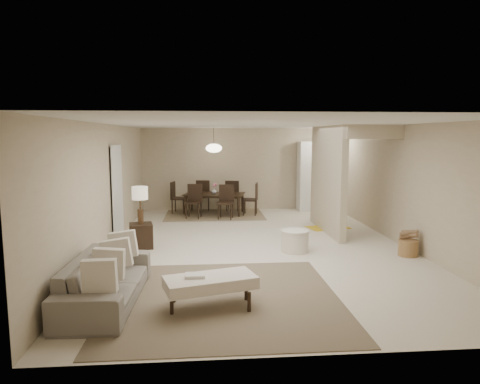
{
  "coord_description": "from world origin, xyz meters",
  "views": [
    {
      "loc": [
        -1.09,
        -8.61,
        2.27
      ],
      "look_at": [
        -0.33,
        0.63,
        1.05
      ],
      "focal_mm": 32.0,
      "sensor_mm": 36.0,
      "label": 1
    }
  ],
  "objects": [
    {
      "name": "floor",
      "position": [
        0.0,
        0.0,
        0.0
      ],
      "size": [
        9.0,
        9.0,
        0.0
      ],
      "primitive_type": "plane",
      "color": "beige",
      "rests_on": "ground"
    },
    {
      "name": "ceiling",
      "position": [
        0.0,
        0.0,
        2.5
      ],
      "size": [
        9.0,
        9.0,
        0.0
      ],
      "primitive_type": "plane",
      "rotation": [
        3.14,
        0.0,
        0.0
      ],
      "color": "white",
      "rests_on": "back_wall"
    },
    {
      "name": "sofa",
      "position": [
        -2.45,
        -2.85,
        0.32
      ],
      "size": [
        2.21,
        0.93,
        0.64
      ],
      "primitive_type": "imported",
      "rotation": [
        0.0,
        0.0,
        1.53
      ],
      "color": "slate",
      "rests_on": "floor"
    },
    {
      "name": "dining_chairs",
      "position": [
        -0.83,
        3.7,
        0.47
      ],
      "size": [
        2.54,
        2.05,
        0.94
      ],
      "color": "black",
      "rests_on": "dining_rug"
    },
    {
      "name": "pantry_cabinet",
      "position": [
        2.35,
        4.15,
        1.05
      ],
      "size": [
        1.2,
        0.55,
        2.1
      ],
      "primitive_type": "cube",
      "color": "white",
      "rests_on": "floor"
    },
    {
      "name": "back_wall",
      "position": [
        0.0,
        4.5,
        1.25
      ],
      "size": [
        6.0,
        0.0,
        6.0
      ],
      "primitive_type": "plane",
      "rotation": [
        1.57,
        0.0,
        0.0
      ],
      "color": "#B7A88B",
      "rests_on": "floor"
    },
    {
      "name": "yellow_mat",
      "position": [
        1.96,
        1.61,
        0.01
      ],
      "size": [
        1.12,
        0.85,
        0.01
      ],
      "primitive_type": "cube",
      "rotation": [
        0.0,
        0.0,
        0.26
      ],
      "color": "gold",
      "rests_on": "floor"
    },
    {
      "name": "dining_table",
      "position": [
        -0.83,
        3.7,
        0.3
      ],
      "size": [
        1.88,
        1.3,
        0.6
      ],
      "primitive_type": "imported",
      "rotation": [
        0.0,
        0.0,
        -0.21
      ],
      "color": "black",
      "rests_on": "dining_rug"
    },
    {
      "name": "dining_rug",
      "position": [
        -0.83,
        3.7,
        0.01
      ],
      "size": [
        2.8,
        2.1,
        0.01
      ],
      "primitive_type": "cube",
      "color": "#857052",
      "rests_on": "floor"
    },
    {
      "name": "partition",
      "position": [
        1.8,
        1.25,
        1.25
      ],
      "size": [
        0.15,
        2.5,
        2.5
      ],
      "primitive_type": "cube",
      "color": "#B7A88B",
      "rests_on": "floor"
    },
    {
      "name": "flush_light",
      "position": [
        2.3,
        3.2,
        2.46
      ],
      "size": [
        0.44,
        0.44,
        0.05
      ],
      "primitive_type": "cylinder",
      "color": "white",
      "rests_on": "ceiling"
    },
    {
      "name": "left_wall",
      "position": [
        -3.0,
        0.0,
        1.25
      ],
      "size": [
        0.0,
        9.0,
        9.0
      ],
      "primitive_type": "plane",
      "rotation": [
        1.57,
        0.0,
        1.57
      ],
      "color": "#B7A88B",
      "rests_on": "floor"
    },
    {
      "name": "vase",
      "position": [
        -0.83,
        3.7,
        0.68
      ],
      "size": [
        0.19,
        0.19,
        0.16
      ],
      "primitive_type": "imported",
      "rotation": [
        0.0,
        0.0,
        -0.31
      ],
      "color": "silver",
      "rests_on": "dining_table"
    },
    {
      "name": "right_wall",
      "position": [
        3.0,
        0.0,
        1.25
      ],
      "size": [
        0.0,
        9.0,
        9.0
      ],
      "primitive_type": "plane",
      "rotation": [
        1.57,
        0.0,
        -1.57
      ],
      "color": "#B7A88B",
      "rests_on": "floor"
    },
    {
      "name": "living_rug",
      "position": [
        -0.83,
        -2.85,
        0.01
      ],
      "size": [
        3.2,
        3.2,
        0.01
      ],
      "primitive_type": "cube",
      "color": "brown",
      "rests_on": "floor"
    },
    {
      "name": "side_table",
      "position": [
        -2.4,
        0.04,
        0.25
      ],
      "size": [
        0.53,
        0.53,
        0.5
      ],
      "primitive_type": "cube",
      "rotation": [
        0.0,
        0.0,
        0.19
      ],
      "color": "black",
      "rests_on": "floor"
    },
    {
      "name": "ottoman_bench",
      "position": [
        -1.03,
        -3.15,
        0.34
      ],
      "size": [
        1.3,
        0.85,
        0.43
      ],
      "rotation": [
        0.0,
        0.0,
        0.28
      ],
      "color": "beige",
      "rests_on": "living_rug"
    },
    {
      "name": "wicker_basket",
      "position": [
        2.75,
        -0.98,
        0.15
      ],
      "size": [
        0.46,
        0.46,
        0.31
      ],
      "primitive_type": "cylinder",
      "rotation": [
        0.0,
        0.0,
        -0.3
      ],
      "color": "olive",
      "rests_on": "floor"
    },
    {
      "name": "pendant_light",
      "position": [
        -0.83,
        3.7,
        1.92
      ],
      "size": [
        0.46,
        0.46,
        0.71
      ],
      "color": "#4B3420",
      "rests_on": "ceiling"
    },
    {
      "name": "doorway",
      "position": [
        -2.97,
        0.6,
        1.02
      ],
      "size": [
        0.04,
        0.9,
        2.04
      ],
      "primitive_type": "cube",
      "color": "black",
      "rests_on": "floor"
    },
    {
      "name": "table_lamp",
      "position": [
        -2.4,
        0.04,
        1.06
      ],
      "size": [
        0.32,
        0.32,
        0.76
      ],
      "color": "#4B3420",
      "rests_on": "side_table"
    },
    {
      "name": "round_pouf",
      "position": [
        0.66,
        -0.51,
        0.21
      ],
      "size": [
        0.55,
        0.55,
        0.43
      ],
      "primitive_type": "cylinder",
      "color": "beige",
      "rests_on": "floor"
    }
  ]
}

